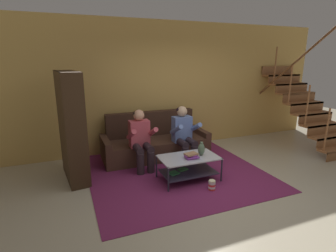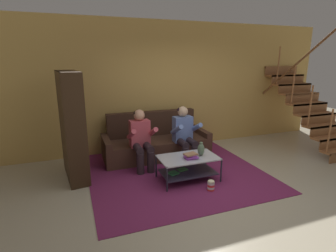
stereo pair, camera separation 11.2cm
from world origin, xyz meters
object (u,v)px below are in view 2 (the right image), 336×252
at_px(couch, 156,143).
at_px(popcorn_tub, 211,185).
at_px(coffee_table, 188,165).
at_px(person_seated_left, 141,137).
at_px(person_seated_right, 185,133).
at_px(vase, 201,149).
at_px(bookshelf, 72,140).
at_px(book_stack, 190,156).

bearing_deg(couch, popcorn_tub, -78.84).
bearing_deg(coffee_table, popcorn_tub, -68.37).
distance_m(person_seated_left, coffee_table, 1.06).
xyz_separation_m(person_seated_right, vase, (-0.04, -0.81, -0.08)).
distance_m(person_seated_left, bookshelf, 1.25).
distance_m(book_stack, bookshelf, 2.06).
xyz_separation_m(coffee_table, vase, (0.25, -0.01, 0.26)).
distance_m(coffee_table, vase, 0.35).
distance_m(person_seated_left, vase, 1.18).
bearing_deg(person_seated_right, coffee_table, -109.99).
bearing_deg(popcorn_tub, person_seated_left, 122.22).
relative_size(book_stack, popcorn_tub, 1.36).
bearing_deg(book_stack, bookshelf, 156.05).
bearing_deg(coffee_table, bookshelf, 157.87).
distance_m(person_seated_right, bookshelf, 2.15).
distance_m(person_seated_left, person_seated_right, 0.90).
xyz_separation_m(book_stack, bookshelf, (-1.87, 0.83, 0.25)).
bearing_deg(popcorn_tub, coffee_table, 111.63).
distance_m(bookshelf, popcorn_tub, 2.48).
bearing_deg(person_seated_right, book_stack, -107.55).
xyz_separation_m(person_seated_left, vase, (0.86, -0.81, -0.08)).
height_order(couch, coffee_table, couch).
xyz_separation_m(vase, book_stack, (-0.23, -0.06, -0.07)).
xyz_separation_m(couch, person_seated_right, (0.45, -0.52, 0.32)).
distance_m(person_seated_right, vase, 0.81).
relative_size(couch, book_stack, 8.98).
xyz_separation_m(coffee_table, bookshelf, (-1.86, 0.76, 0.44)).
bearing_deg(person_seated_left, bookshelf, -178.25).
distance_m(coffee_table, popcorn_tub, 0.56).
bearing_deg(popcorn_tub, person_seated_right, 85.76).
height_order(person_seated_right, book_stack, person_seated_right).
bearing_deg(popcorn_tub, couch, 101.16).
relative_size(person_seated_right, vase, 4.73).
xyz_separation_m(person_seated_right, popcorn_tub, (-0.10, -1.28, -0.53)).
xyz_separation_m(person_seated_left, book_stack, (0.63, -0.87, -0.15)).
xyz_separation_m(couch, person_seated_left, (-0.45, -0.53, 0.32)).
distance_m(coffee_table, bookshelf, 2.05).
relative_size(couch, popcorn_tub, 12.20).
relative_size(person_seated_right, bookshelf, 0.61).
bearing_deg(person_seated_right, couch, 130.75).
height_order(person_seated_left, book_stack, person_seated_left).
bearing_deg(person_seated_right, vase, -93.09).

